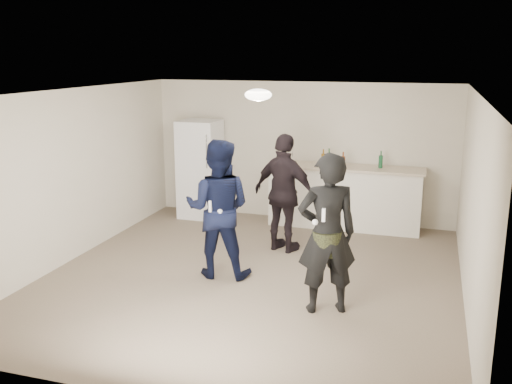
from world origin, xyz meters
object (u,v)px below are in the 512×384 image
(woman, at_px, (327,234))
(man, at_px, (218,209))
(counter, at_px, (344,198))
(shaker, at_px, (324,161))
(fridge, at_px, (200,169))
(spectator, at_px, (285,193))

(woman, bearing_deg, man, -46.79)
(counter, height_order, man, man)
(shaker, relative_size, woman, 0.09)
(shaker, xyz_separation_m, man, (-0.94, -2.69, -0.23))
(counter, xyz_separation_m, fridge, (-2.67, -0.07, 0.38))
(shaker, height_order, man, man)
(fridge, distance_m, spectator, 2.44)
(shaker, height_order, spectator, spectator)
(fridge, distance_m, woman, 4.47)
(counter, xyz_separation_m, man, (-1.31, -2.72, 0.42))
(shaker, xyz_separation_m, woman, (0.67, -3.38, -0.22))
(fridge, bearing_deg, spectator, -35.82)
(counter, bearing_deg, woman, -84.99)
(fridge, bearing_deg, shaker, 0.88)
(man, bearing_deg, woman, 149.65)
(shaker, relative_size, man, 0.09)
(fridge, height_order, man, man)
(fridge, bearing_deg, woman, -48.39)
(fridge, relative_size, woman, 0.94)
(woman, height_order, spectator, woman)
(shaker, xyz_separation_m, spectator, (-0.33, -1.46, -0.26))
(counter, distance_m, woman, 3.45)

